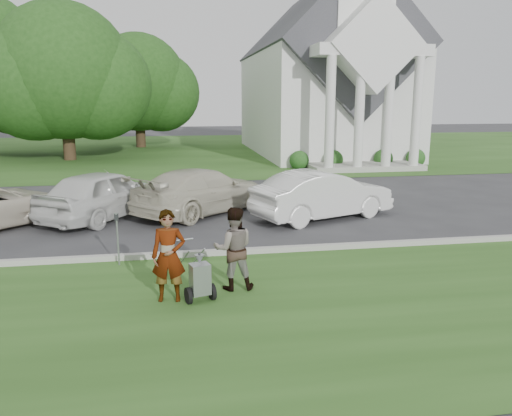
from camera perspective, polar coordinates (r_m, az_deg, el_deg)
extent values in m
plane|color=#333335|center=(12.15, -1.92, -6.12)|extent=(120.00, 120.00, 0.00)
cube|color=#294C1A|center=(9.39, 0.57, -11.85)|extent=(80.00, 7.00, 0.01)
cube|color=#294C1A|center=(38.64, -7.27, 6.60)|extent=(80.00, 30.00, 0.01)
cube|color=#9E9E93|center=(12.65, -2.25, -5.01)|extent=(80.00, 0.18, 0.15)
cube|color=white|center=(36.95, 7.17, 11.77)|extent=(9.00, 16.00, 7.00)
cube|color=#38383D|center=(37.08, 7.32, 17.19)|extent=(9.19, 17.00, 9.19)
cube|color=#9E9E93|center=(28.49, 12.26, 4.66)|extent=(6.20, 2.60, 0.30)
cylinder|color=white|center=(26.51, 8.45, 10.43)|extent=(0.50, 0.50, 6.00)
cylinder|color=white|center=(27.04, 11.73, 10.35)|extent=(0.50, 0.50, 6.00)
cylinder|color=white|center=(27.65, 14.87, 10.23)|extent=(0.50, 0.50, 6.00)
cylinder|color=white|center=(28.34, 17.87, 10.10)|extent=(0.50, 0.50, 6.00)
cube|color=white|center=(28.17, 13.02, 17.09)|extent=(6.20, 2.00, 0.60)
cube|color=white|center=(28.19, 13.05, 17.70)|extent=(5.09, 2.20, 5.09)
sphere|color=#1E4C19|center=(28.22, 4.96, 5.44)|extent=(1.10, 1.10, 1.10)
sphere|color=#1E4C19|center=(28.78, 8.84, 5.47)|extent=(1.10, 1.10, 1.10)
sphere|color=#1E4C19|center=(29.85, 14.34, 5.48)|extent=(1.10, 1.10, 1.10)
sphere|color=#1E4C19|center=(30.71, 17.78, 5.46)|extent=(1.10, 1.10, 1.10)
cylinder|color=#332316|center=(34.12, -20.65, 7.84)|extent=(0.76, 0.76, 3.20)
sphere|color=#1F4615|center=(34.09, -21.17, 14.39)|extent=(8.40, 8.40, 8.40)
sphere|color=#1F4615|center=(34.05, -17.76, 13.22)|extent=(6.89, 6.89, 6.89)
sphere|color=#1F4615|center=(34.13, -24.02, 13.10)|extent=(7.22, 7.22, 7.22)
sphere|color=#1F4615|center=(38.20, -26.08, 13.23)|extent=(7.54, 7.54, 7.54)
cylinder|color=#332316|center=(41.57, -13.09, 8.85)|extent=(0.76, 0.76, 3.00)
sphere|color=#1F4615|center=(41.52, -13.33, 13.80)|extent=(7.60, 7.60, 7.60)
sphere|color=#1F4615|center=(41.73, -10.85, 12.86)|extent=(6.23, 6.23, 6.23)
sphere|color=#1F4615|center=(41.32, -15.48, 12.90)|extent=(6.54, 6.54, 6.54)
cylinder|color=black|center=(9.78, -7.73, -9.91)|extent=(0.16, 0.34, 0.33)
cylinder|color=black|center=(9.92, -5.03, -9.51)|extent=(0.16, 0.34, 0.33)
cylinder|color=#2D2D33|center=(9.85, -6.37, -9.71)|extent=(0.54, 0.19, 0.04)
cube|color=#93969B|center=(9.74, -6.42, -8.06)|extent=(0.43, 0.38, 0.60)
cone|color=#93969B|center=(9.61, -6.47, -5.82)|extent=(0.23, 0.23, 0.18)
cylinder|color=#2D2D33|center=(9.58, -6.49, -5.32)|extent=(0.04, 0.04, 0.07)
cylinder|color=#93969B|center=(10.08, -8.26, -5.76)|extent=(0.25, 0.79, 0.58)
cylinder|color=#93969B|center=(10.17, -6.60, -5.55)|extent=(0.25, 0.79, 0.58)
cylinder|color=#93969B|center=(10.41, -8.14, -3.58)|extent=(0.35, 0.12, 0.03)
imported|color=#999999|center=(9.73, -9.95, -5.50)|extent=(0.70, 0.50, 1.80)
imported|color=#999999|center=(10.19, -2.59, -4.73)|extent=(0.86, 0.68, 1.72)
cylinder|color=#93969B|center=(12.13, -15.49, -3.88)|extent=(0.04, 0.04, 1.10)
cube|color=#2D2D33|center=(11.97, -15.67, -1.00)|extent=(0.09, 0.06, 0.17)
cylinder|color=#93969B|center=(11.95, -15.69, -0.62)|extent=(0.08, 0.08, 0.03)
imported|color=silver|center=(17.00, -16.98, 1.55)|extent=(4.27, 5.04, 1.63)
imported|color=beige|center=(17.16, -6.14, 1.97)|extent=(5.38, 5.14, 1.54)
imported|color=silver|center=(16.41, 7.63, 1.51)|extent=(5.05, 3.25, 1.57)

